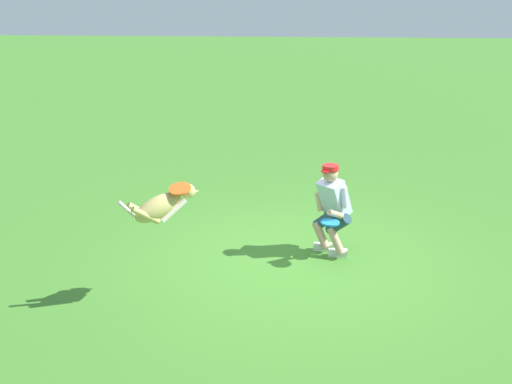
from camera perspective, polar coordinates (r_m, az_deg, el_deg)
ground_plane at (r=9.04m, az=3.35°, el=-5.91°), size 60.00×60.00×0.00m
person at (r=9.04m, az=6.61°, el=-1.22°), size 0.57×0.71×1.29m
dog at (r=7.61m, az=-8.17°, el=-1.22°), size 0.87×0.59×0.46m
frisbee_flying at (r=7.57m, az=-6.60°, el=0.27°), size 0.37×0.36×0.12m
frisbee_held at (r=8.71m, az=6.43°, el=-2.63°), size 0.30×0.30×0.03m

